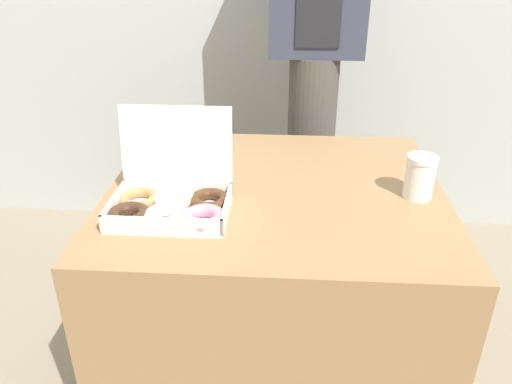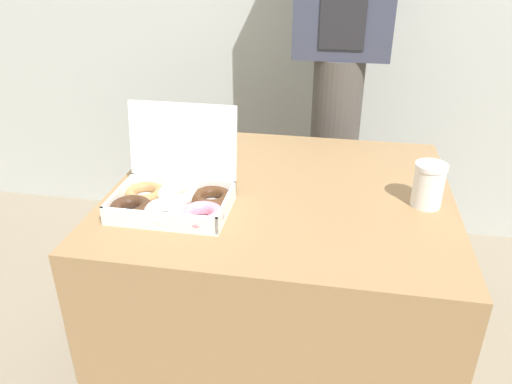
# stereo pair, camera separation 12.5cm
# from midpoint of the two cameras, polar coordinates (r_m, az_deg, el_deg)

# --- Properties ---
(ground_plane) EXTENTS (14.00, 14.00, 0.00)m
(ground_plane) POSITION_cam_midpoint_polar(r_m,az_deg,el_deg) (1.84, -0.22, -19.38)
(ground_plane) COLOR gray
(table) EXTENTS (0.94, 0.84, 0.70)m
(table) POSITION_cam_midpoint_polar(r_m,az_deg,el_deg) (1.60, -0.24, -10.77)
(table) COLOR #99754C
(table) RESTS_ON ground_plane
(donut_box) EXTENTS (0.33, 0.26, 0.25)m
(donut_box) POSITION_cam_midpoint_polar(r_m,az_deg,el_deg) (1.30, -12.35, -1.19)
(donut_box) COLOR white
(donut_box) RESTS_ON table
(coffee_cup) EXTENTS (0.08, 0.08, 0.12)m
(coffee_cup) POSITION_cam_midpoint_polar(r_m,az_deg,el_deg) (1.39, 15.80, 1.65)
(coffee_cup) COLOR white
(coffee_cup) RESTS_ON table
(person_customer) EXTENTS (0.36, 0.22, 1.74)m
(person_customer) POSITION_cam_midpoint_polar(r_m,az_deg,el_deg) (1.99, 5.03, 16.76)
(person_customer) COLOR #4C4742
(person_customer) RESTS_ON ground_plane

